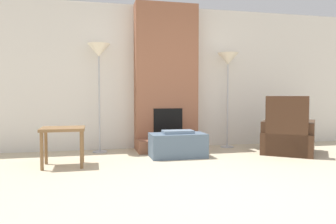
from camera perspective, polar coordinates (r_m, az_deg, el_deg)
ground_plane at (r=3.45m, az=10.04°, el=-13.58°), size 24.00×24.00×0.00m
wall_back at (r=6.12m, az=-0.74°, el=6.00°), size 7.70×0.06×2.60m
fireplace at (r=5.91m, az=-0.29°, el=5.11°), size 1.12×0.66×2.60m
ottoman at (r=5.17m, az=1.74°, el=-5.72°), size 0.87×0.46×0.42m
armchair at (r=5.85m, az=20.20°, el=-4.13°), size 1.22×1.24×0.96m
side_table at (r=4.71m, az=-17.83°, el=-3.65°), size 0.58×0.48×0.54m
floor_lamp_left at (r=5.72m, az=-11.96°, el=9.56°), size 0.39×0.39×1.84m
floor_lamp_right at (r=6.21m, az=10.39°, el=8.31°), size 0.39×0.39×1.75m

